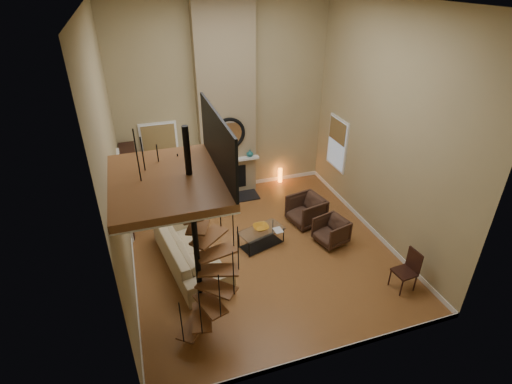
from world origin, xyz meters
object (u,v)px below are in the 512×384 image
object	(u,v)px
armchair_near	(308,210)
floor_lamp	(197,169)
hutch	(132,180)
coffee_table	(262,236)
accent_lamp	(280,175)
side_chair	(408,268)
sofa	(190,251)
armchair_far	(333,230)

from	to	relation	value
armchair_near	floor_lamp	world-z (taller)	floor_lamp
hutch	coffee_table	bearing A→B (deg)	-42.90
coffee_table	accent_lamp	distance (m)	3.35
side_chair	coffee_table	bearing A→B (deg)	136.16
sofa	armchair_far	world-z (taller)	sofa
coffee_table	sofa	bearing A→B (deg)	-173.89
armchair_far	floor_lamp	xyz separation A→B (m)	(-2.89, 2.25, 1.06)
hutch	armchair_far	distance (m)	5.52
armchair_near	accent_lamp	world-z (taller)	armchair_near
accent_lamp	side_chair	xyz separation A→B (m)	(0.83, -5.29, 0.28)
hutch	armchair_far	size ratio (longest dim) A/B	2.68
sofa	accent_lamp	bearing A→B (deg)	-56.80
hutch	side_chair	world-z (taller)	hutch
armchair_far	coffee_table	world-z (taller)	armchair_far
armchair_far	coffee_table	bearing A→B (deg)	-118.06
armchair_near	floor_lamp	size ratio (longest dim) A/B	0.50
hutch	floor_lamp	bearing A→B (deg)	-25.82
floor_lamp	armchair_far	bearing A→B (deg)	-37.84
accent_lamp	coffee_table	bearing A→B (deg)	-118.94
armchair_near	floor_lamp	bearing A→B (deg)	-125.72
armchair_near	sofa	bearing A→B (deg)	-87.99
armchair_near	accent_lamp	xyz separation A→B (m)	(0.08, 2.31, -0.10)
armchair_far	floor_lamp	distance (m)	3.82
side_chair	accent_lamp	bearing A→B (deg)	98.89
floor_lamp	armchair_near	bearing A→B (deg)	-23.92
sofa	floor_lamp	xyz separation A→B (m)	(0.62, 2.02, 1.02)
sofa	armchair_near	size ratio (longest dim) A/B	3.11
floor_lamp	accent_lamp	size ratio (longest dim) A/B	3.73
coffee_table	side_chair	xyz separation A→B (m)	(2.45, -2.35, 0.24)
floor_lamp	side_chair	size ratio (longest dim) A/B	1.85
hutch	side_chair	size ratio (longest dim) A/B	2.07
sofa	floor_lamp	distance (m)	2.35
side_chair	armchair_far	bearing A→B (deg)	110.49
side_chair	floor_lamp	bearing A→B (deg)	130.87
accent_lamp	armchair_far	bearing A→B (deg)	-88.21
coffee_table	side_chair	distance (m)	3.40
armchair_near	accent_lamp	size ratio (longest dim) A/B	1.87
sofa	side_chair	bearing A→B (deg)	-126.29
armchair_far	side_chair	size ratio (longest dim) A/B	0.77
armchair_near	side_chair	xyz separation A→B (m)	(0.91, -2.98, 0.17)
hutch	side_chair	bearing A→B (deg)	-43.34
accent_lamp	side_chair	distance (m)	5.36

